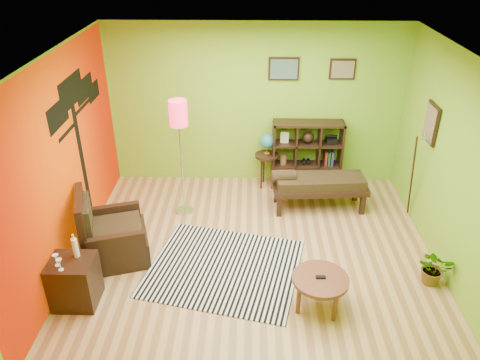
{
  "coord_description": "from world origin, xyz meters",
  "views": [
    {
      "loc": [
        -0.09,
        -5.32,
        4.12
      ],
      "look_at": [
        -0.22,
        0.26,
        1.05
      ],
      "focal_mm": 35.0,
      "sensor_mm": 36.0,
      "label": 1
    }
  ],
  "objects_px": {
    "side_cabinet": "(75,281)",
    "floor_lamp": "(179,124)",
    "coffee_table": "(320,281)",
    "cube_shelf": "(307,154)",
    "globe_table": "(267,147)",
    "potted_plant": "(433,271)",
    "bench": "(317,184)",
    "armchair": "(111,238)"
  },
  "relations": [
    {
      "from": "side_cabinet",
      "to": "coffee_table",
      "type": "bearing_deg",
      "value": 0.25
    },
    {
      "from": "coffee_table",
      "to": "potted_plant",
      "type": "height_order",
      "value": "coffee_table"
    },
    {
      "from": "cube_shelf",
      "to": "globe_table",
      "type": "bearing_deg",
      "value": -176.75
    },
    {
      "from": "cube_shelf",
      "to": "bench",
      "type": "distance_m",
      "value": 0.79
    },
    {
      "from": "bench",
      "to": "coffee_table",
      "type": "bearing_deg",
      "value": -95.82
    },
    {
      "from": "globe_table",
      "to": "cube_shelf",
      "type": "bearing_deg",
      "value": 3.25
    },
    {
      "from": "coffee_table",
      "to": "bench",
      "type": "height_order",
      "value": "bench"
    },
    {
      "from": "floor_lamp",
      "to": "potted_plant",
      "type": "height_order",
      "value": "floor_lamp"
    },
    {
      "from": "bench",
      "to": "potted_plant",
      "type": "height_order",
      "value": "bench"
    },
    {
      "from": "globe_table",
      "to": "potted_plant",
      "type": "xyz_separation_m",
      "value": [
        2.1,
        -2.54,
        -0.57
      ]
    },
    {
      "from": "globe_table",
      "to": "armchair",
      "type": "bearing_deg",
      "value": -136.46
    },
    {
      "from": "floor_lamp",
      "to": "globe_table",
      "type": "bearing_deg",
      "value": 33.9
    },
    {
      "from": "side_cabinet",
      "to": "floor_lamp",
      "type": "xyz_separation_m",
      "value": [
        1.06,
        2.09,
        1.22
      ]
    },
    {
      "from": "armchair",
      "to": "floor_lamp",
      "type": "relative_size",
      "value": 0.56
    },
    {
      "from": "armchair",
      "to": "side_cabinet",
      "type": "relative_size",
      "value": 1.13
    },
    {
      "from": "floor_lamp",
      "to": "bench",
      "type": "distance_m",
      "value": 2.4
    },
    {
      "from": "potted_plant",
      "to": "coffee_table",
      "type": "bearing_deg",
      "value": -164.0
    },
    {
      "from": "cube_shelf",
      "to": "bench",
      "type": "bearing_deg",
      "value": -83.64
    },
    {
      "from": "coffee_table",
      "to": "side_cabinet",
      "type": "xyz_separation_m",
      "value": [
        -2.97,
        -0.01,
        -0.04
      ]
    },
    {
      "from": "armchair",
      "to": "bench",
      "type": "height_order",
      "value": "armchair"
    },
    {
      "from": "coffee_table",
      "to": "side_cabinet",
      "type": "bearing_deg",
      "value": -179.75
    },
    {
      "from": "coffee_table",
      "to": "side_cabinet",
      "type": "distance_m",
      "value": 2.97
    },
    {
      "from": "armchair",
      "to": "bench",
      "type": "xyz_separation_m",
      "value": [
        3.0,
        1.36,
        0.14
      ]
    },
    {
      "from": "armchair",
      "to": "bench",
      "type": "relative_size",
      "value": 0.68
    },
    {
      "from": "potted_plant",
      "to": "cube_shelf",
      "type": "bearing_deg",
      "value": 118.27
    },
    {
      "from": "floor_lamp",
      "to": "bench",
      "type": "height_order",
      "value": "floor_lamp"
    },
    {
      "from": "cube_shelf",
      "to": "potted_plant",
      "type": "xyz_separation_m",
      "value": [
        1.39,
        -2.58,
        -0.42
      ]
    },
    {
      "from": "coffee_table",
      "to": "globe_table",
      "type": "relative_size",
      "value": 0.69
    },
    {
      "from": "bench",
      "to": "globe_table",
      "type": "bearing_deg",
      "value": 137.45
    },
    {
      "from": "side_cabinet",
      "to": "floor_lamp",
      "type": "relative_size",
      "value": 0.5
    },
    {
      "from": "armchair",
      "to": "cube_shelf",
      "type": "relative_size",
      "value": 0.88
    },
    {
      "from": "globe_table",
      "to": "potted_plant",
      "type": "distance_m",
      "value": 3.34
    },
    {
      "from": "potted_plant",
      "to": "side_cabinet",
      "type": "bearing_deg",
      "value": -174.27
    },
    {
      "from": "coffee_table",
      "to": "globe_table",
      "type": "bearing_deg",
      "value": 100.77
    },
    {
      "from": "side_cabinet",
      "to": "bench",
      "type": "bearing_deg",
      "value": 35.22
    },
    {
      "from": "cube_shelf",
      "to": "side_cabinet",
      "type": "bearing_deg",
      "value": -135.8
    },
    {
      "from": "globe_table",
      "to": "bench",
      "type": "distance_m",
      "value": 1.12
    },
    {
      "from": "coffee_table",
      "to": "cube_shelf",
      "type": "xyz_separation_m",
      "value": [
        0.14,
        3.02,
        0.24
      ]
    },
    {
      "from": "side_cabinet",
      "to": "globe_table",
      "type": "distance_m",
      "value": 3.86
    },
    {
      "from": "side_cabinet",
      "to": "globe_table",
      "type": "relative_size",
      "value": 0.94
    },
    {
      "from": "armchair",
      "to": "cube_shelf",
      "type": "height_order",
      "value": "cube_shelf"
    },
    {
      "from": "side_cabinet",
      "to": "potted_plant",
      "type": "distance_m",
      "value": 4.52
    }
  ]
}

